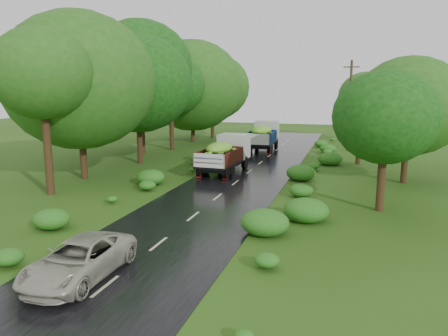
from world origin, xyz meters
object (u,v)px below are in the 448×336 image
at_px(truck_far, 264,134).
at_px(car, 79,260).
at_px(truck_near, 226,152).
at_px(utility_pole, 350,105).

xyz_separation_m(truck_far, car, (0.14, -31.27, -0.93)).
bearing_deg(truck_far, car, -91.64).
distance_m(truck_near, utility_pole, 16.68).
distance_m(car, utility_pole, 34.24).
distance_m(truck_far, car, 31.28).
bearing_deg(utility_pole, truck_far, -169.46).
distance_m(truck_near, car, 19.09).
height_order(car, utility_pole, utility_pole).
bearing_deg(utility_pole, car, -105.57).
relative_size(car, utility_pole, 0.52).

